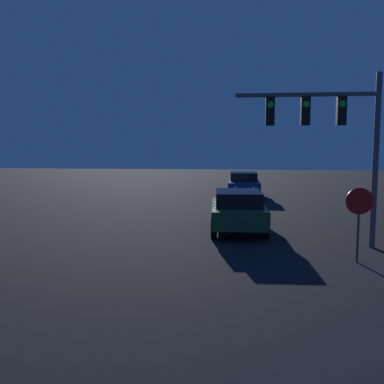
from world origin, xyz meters
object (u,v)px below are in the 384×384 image
car_near (238,210)px  traffic_signal_mast (333,128)px  car_far (244,184)px  stop_sign (359,210)px

car_near → traffic_signal_mast: (2.94, -2.15, 2.95)m
car_near → traffic_signal_mast: size_ratio=0.80×
car_far → stop_sign: bearing=100.3°
car_far → stop_sign: (2.99, -15.40, 0.63)m
traffic_signal_mast → stop_sign: 3.03m
traffic_signal_mast → stop_sign: traffic_signal_mast is taller
traffic_signal_mast → stop_sign: (0.38, -1.91, -2.32)m
car_far → traffic_signal_mast: (2.61, -13.49, 2.95)m
traffic_signal_mast → stop_sign: size_ratio=2.62×
stop_sign → car_near: bearing=129.2°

